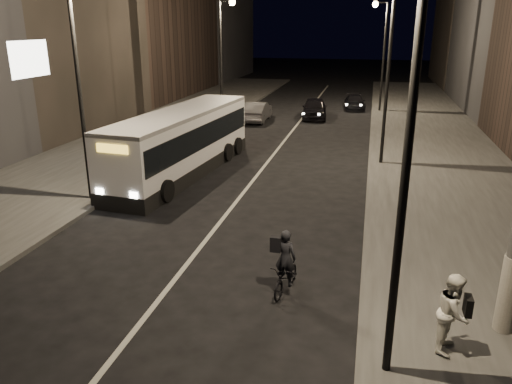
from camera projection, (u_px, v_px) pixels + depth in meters
The scene contains 14 objects.
ground at pixel (191, 260), 14.89m from camera, with size 180.00×180.00×0.00m, color black.
sidewalk_right at pixel (437, 157), 25.98m from camera, with size 7.00×70.00×0.16m, color #323230.
sidewalk_left at pixel (137, 141), 29.60m from camera, with size 7.00×70.00×0.16m, color #323230.
streetlight_right_near at pixel (395, 108), 8.35m from camera, with size 1.20×0.44×8.12m.
streetlight_right_mid at pixel (384, 54), 23.11m from camera, with size 1.20×0.44×8.12m.
streetlight_right_far at pixel (381, 42), 37.88m from camera, with size 1.20×0.44×8.12m.
streetlight_left_near at pixel (83, 62), 18.00m from camera, with size 1.20×0.44×8.12m.
streetlight_left_far at pixel (224, 44), 34.61m from camera, with size 1.20×0.44×8.12m.
city_bus at pixel (182, 140), 22.98m from camera, with size 3.35×11.07×2.94m.
cyclist_on_bicycle at pixel (286, 272), 12.89m from camera, with size 0.83×1.66×1.83m.
pedestrian_woman at pixel (453, 313), 10.30m from camera, with size 0.84×0.66×1.74m, color silver.
car_near at pixel (314, 108), 36.89m from camera, with size 1.74×4.32×1.47m, color black.
car_mid at pixel (257, 111), 35.76m from camera, with size 1.49×4.27×1.41m, color #404043.
car_far at pixel (355, 102), 40.85m from camera, with size 1.55×3.82×1.11m, color black.
Camera 1 is at (4.93, -12.67, 6.70)m, focal length 35.00 mm.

